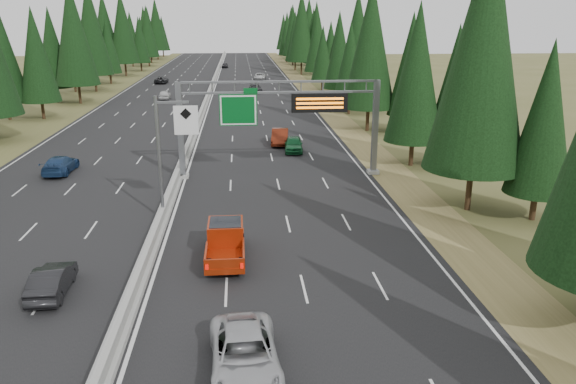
% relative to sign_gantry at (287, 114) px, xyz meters
% --- Properties ---
extents(road, '(32.00, 260.00, 0.08)m').
position_rel_sign_gantry_xyz_m(road, '(-8.92, 45.12, -5.23)').
color(road, black).
rests_on(road, ground).
extents(shoulder_right, '(3.60, 260.00, 0.06)m').
position_rel_sign_gantry_xyz_m(shoulder_right, '(8.88, 45.12, -5.24)').
color(shoulder_right, olive).
rests_on(shoulder_right, ground).
extents(shoulder_left, '(3.60, 260.00, 0.06)m').
position_rel_sign_gantry_xyz_m(shoulder_left, '(-26.72, 45.12, -5.24)').
color(shoulder_left, '#505126').
rests_on(shoulder_left, ground).
extents(median_barrier, '(0.70, 260.00, 0.85)m').
position_rel_sign_gantry_xyz_m(median_barrier, '(-8.92, 45.12, -4.85)').
color(median_barrier, gray).
rests_on(median_barrier, road).
extents(sign_gantry, '(16.75, 0.98, 7.80)m').
position_rel_sign_gantry_xyz_m(sign_gantry, '(0.00, 0.00, 0.00)').
color(sign_gantry, slate).
rests_on(sign_gantry, road).
extents(hov_sign_pole, '(2.80, 0.50, 8.00)m').
position_rel_sign_gantry_xyz_m(hov_sign_pole, '(-8.33, -9.92, -0.54)').
color(hov_sign_pole, slate).
rests_on(hov_sign_pole, road).
extents(tree_row_right, '(11.75, 244.59, 18.73)m').
position_rel_sign_gantry_xyz_m(tree_row_right, '(13.10, 41.20, 3.89)').
color(tree_row_right, black).
rests_on(tree_row_right, ground).
extents(tree_row_left, '(11.96, 242.34, 18.79)m').
position_rel_sign_gantry_xyz_m(tree_row_left, '(-31.04, 39.93, 4.12)').
color(tree_row_left, black).
rests_on(tree_row_left, ground).
extents(silver_minivan, '(2.80, 5.54, 1.50)m').
position_rel_sign_gantry_xyz_m(silver_minivan, '(-3.85, -26.88, -4.44)').
color(silver_minivan, '#B2B3B7').
rests_on(silver_minivan, road).
extents(red_pickup, '(2.02, 5.65, 1.84)m').
position_rel_sign_gantry_xyz_m(red_pickup, '(-4.74, -16.12, -4.17)').
color(red_pickup, black).
rests_on(red_pickup, road).
extents(car_ahead_green, '(2.05, 4.39, 1.45)m').
position_rel_sign_gantry_xyz_m(car_ahead_green, '(1.37, 8.83, -4.46)').
color(car_ahead_green, '#145B2D').
rests_on(car_ahead_green, road).
extents(car_ahead_dkred, '(2.15, 4.92, 1.57)m').
position_rel_sign_gantry_xyz_m(car_ahead_dkred, '(0.29, 12.33, -4.40)').
color(car_ahead_dkred, '#5E1C0D').
rests_on(car_ahead_dkred, road).
extents(car_ahead_dkgrey, '(2.43, 5.04, 1.41)m').
position_rel_sign_gantry_xyz_m(car_ahead_dkgrey, '(-0.92, 55.69, -4.48)').
color(car_ahead_dkgrey, black).
rests_on(car_ahead_dkgrey, road).
extents(car_ahead_white, '(2.62, 5.04, 1.36)m').
position_rel_sign_gantry_xyz_m(car_ahead_white, '(0.67, 77.32, -4.51)').
color(car_ahead_white, silver).
rests_on(car_ahead_white, road).
extents(car_ahead_far, '(1.70, 3.92, 1.32)m').
position_rel_sign_gantry_xyz_m(car_ahead_far, '(-7.42, 108.25, -4.53)').
color(car_ahead_far, black).
rests_on(car_ahead_far, road).
extents(car_onc_near, '(1.62, 4.21, 1.37)m').
position_rel_sign_gantry_xyz_m(car_onc_near, '(-12.84, -19.88, -4.50)').
color(car_onc_near, black).
rests_on(car_onc_near, road).
extents(car_onc_blue, '(2.10, 5.06, 1.46)m').
position_rel_sign_gantry_xyz_m(car_onc_blue, '(-19.01, 2.57, -4.46)').
color(car_onc_blue, navy).
rests_on(car_onc_blue, road).
extents(car_onc_white, '(1.79, 4.27, 1.44)m').
position_rel_sign_gantry_xyz_m(car_onc_white, '(-15.84, 47.80, -4.47)').
color(car_onc_white, silver).
rests_on(car_onc_white, road).
extents(car_onc_far, '(2.42, 5.04, 1.38)m').
position_rel_sign_gantry_xyz_m(car_onc_far, '(-19.38, 71.54, -4.50)').
color(car_onc_far, black).
rests_on(car_onc_far, road).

